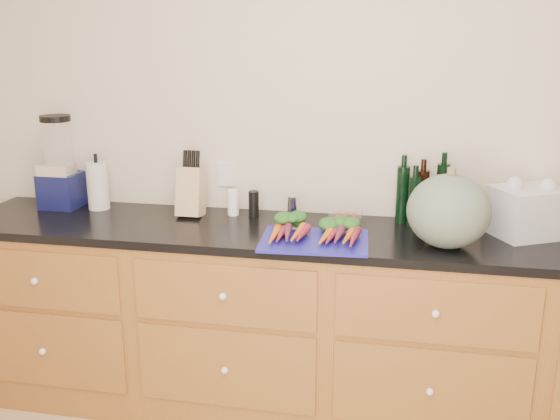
% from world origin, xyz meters
% --- Properties ---
extents(wall_back, '(4.10, 0.05, 2.60)m').
position_xyz_m(wall_back, '(0.00, 1.62, 1.30)').
color(wall_back, beige).
rests_on(wall_back, ground).
extents(cabinets, '(3.60, 0.64, 0.90)m').
position_xyz_m(cabinets, '(0.00, 1.30, 0.45)').
color(cabinets, brown).
rests_on(cabinets, ground).
extents(countertop, '(3.64, 0.62, 0.04)m').
position_xyz_m(countertop, '(0.00, 1.30, 0.92)').
color(countertop, black).
rests_on(countertop, cabinets).
extents(cutting_board, '(0.49, 0.38, 0.01)m').
position_xyz_m(cutting_board, '(-0.07, 1.14, 0.95)').
color(cutting_board, '#1B1995').
rests_on(cutting_board, countertop).
extents(carrots, '(0.42, 0.31, 0.06)m').
position_xyz_m(carrots, '(-0.07, 1.19, 0.98)').
color(carrots, orange).
rests_on(carrots, cutting_board).
extents(squash, '(0.35, 0.35, 0.32)m').
position_xyz_m(squash, '(0.49, 1.19, 1.10)').
color(squash, '#516051').
rests_on(squash, countertop).
extents(blender_appliance, '(0.19, 0.19, 0.48)m').
position_xyz_m(blender_appliance, '(-1.45, 1.46, 1.15)').
color(blender_appliance, '#0E1244').
rests_on(blender_appliance, countertop).
extents(paper_towel, '(0.11, 0.11, 0.24)m').
position_xyz_m(paper_towel, '(-1.25, 1.46, 1.06)').
color(paper_towel, silver).
rests_on(paper_towel, countertop).
extents(knife_block, '(0.12, 0.12, 0.24)m').
position_xyz_m(knife_block, '(-0.74, 1.44, 1.06)').
color(knife_block, tan).
rests_on(knife_block, countertop).
extents(grinder_salt, '(0.06, 0.06, 0.13)m').
position_xyz_m(grinder_salt, '(-0.53, 1.48, 1.00)').
color(grinder_salt, white).
rests_on(grinder_salt, countertop).
extents(grinder_pepper, '(0.05, 0.05, 0.13)m').
position_xyz_m(grinder_pepper, '(-0.43, 1.48, 1.00)').
color(grinder_pepper, black).
rests_on(grinder_pepper, countertop).
extents(canister_chrome, '(0.05, 0.05, 0.11)m').
position_xyz_m(canister_chrome, '(-0.23, 1.48, 1.00)').
color(canister_chrome, silver).
rests_on(canister_chrome, countertop).
extents(tomato_box, '(0.15, 0.12, 0.07)m').
position_xyz_m(tomato_box, '(0.03, 1.47, 0.98)').
color(tomato_box, white).
rests_on(tomato_box, countertop).
extents(bottles, '(0.24, 0.12, 0.29)m').
position_xyz_m(bottles, '(0.38, 1.51, 1.07)').
color(bottles, black).
rests_on(bottles, countertop).
extents(grocery_bag, '(0.38, 0.35, 0.22)m').
position_xyz_m(grocery_bag, '(0.85, 1.42, 1.05)').
color(grocery_bag, silver).
rests_on(grocery_bag, countertop).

